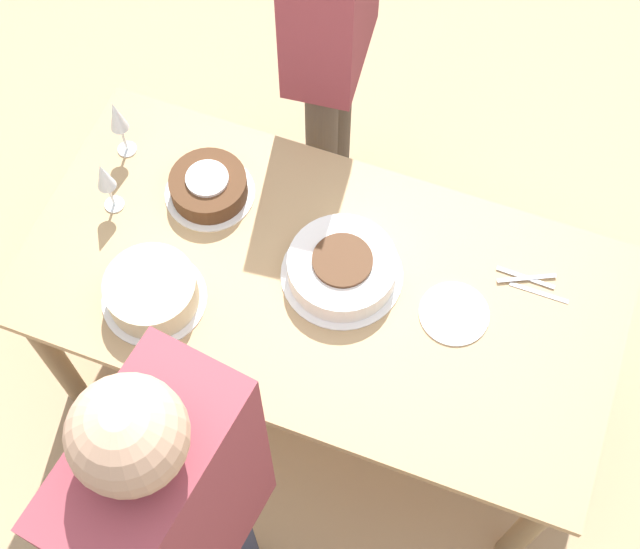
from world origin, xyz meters
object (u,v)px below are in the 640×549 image
at_px(wine_glass_near, 104,178).
at_px(person_cutting, 331,11).
at_px(cake_back_decorated, 152,291).
at_px(wine_glass_far, 117,118).
at_px(cake_front_chocolate, 209,186).
at_px(cake_center_white, 342,268).
at_px(person_watching, 181,518).

bearing_deg(wine_glass_near, person_cutting, -120.89).
height_order(cake_back_decorated, person_cutting, person_cutting).
bearing_deg(wine_glass_far, cake_front_chocolate, 169.19).
bearing_deg(cake_center_white, person_watching, 84.96).
bearing_deg(wine_glass_near, cake_front_chocolate, -151.53).
relative_size(cake_center_white, wine_glass_far, 1.55).
relative_size(cake_front_chocolate, wine_glass_near, 1.32).
xyz_separation_m(cake_back_decorated, wine_glass_far, (0.30, -0.43, 0.11)).
relative_size(cake_back_decorated, person_cutting, 0.18).
xyz_separation_m(wine_glass_far, person_cutting, (-0.48, -0.51, 0.10)).
xyz_separation_m(cake_center_white, cake_back_decorated, (0.47, 0.26, 0.01)).
distance_m(cake_front_chocolate, wine_glass_far, 0.33).
relative_size(cake_center_white, cake_front_chocolate, 1.30).
bearing_deg(cake_center_white, cake_back_decorated, 28.71).
distance_m(person_cutting, person_watching, 1.54).
bearing_deg(cake_back_decorated, cake_center_white, -151.29).
height_order(cake_front_chocolate, person_cutting, person_cutting).
xyz_separation_m(cake_center_white, wine_glass_far, (0.76, -0.18, 0.12)).
relative_size(cake_front_chocolate, person_watching, 0.15).
xyz_separation_m(cake_front_chocolate, wine_glass_far, (0.30, -0.06, 0.12)).
distance_m(cake_center_white, person_watching, 0.88).
relative_size(cake_front_chocolate, wine_glass_far, 1.20).
bearing_deg(person_watching, cake_center_white, 2.65).
distance_m(cake_front_chocolate, cake_back_decorated, 0.38).
distance_m(cake_center_white, wine_glass_near, 0.72).
bearing_deg(wine_glass_far, person_cutting, -132.76).
bearing_deg(person_watching, cake_back_decorated, 42.00).
relative_size(cake_back_decorated, person_watching, 0.17).
distance_m(cake_center_white, person_cutting, 0.78).
relative_size(cake_back_decorated, wine_glass_near, 1.44).
bearing_deg(person_cutting, wine_glass_near, -36.88).
bearing_deg(wine_glass_near, cake_back_decorated, 135.46).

